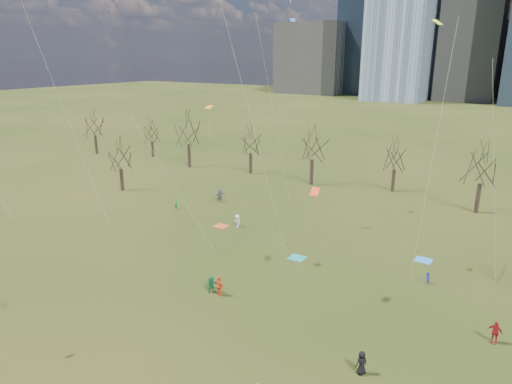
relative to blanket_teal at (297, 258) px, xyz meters
The scene contains 15 objects.
ground 14.68m from the blanket_teal, 103.65° to the right, with size 500.00×500.00×0.00m, color black.
downtown_skyline 200.30m from the blanket_teal, 91.72° to the left, with size 212.50×78.00×118.00m.
bare_tree_row 24.02m from the blanket_teal, 98.80° to the left, with size 113.04×29.80×9.50m.
blanket_teal is the anchor object (origin of this frame).
blanket_navy 12.62m from the blanket_teal, 29.35° to the left, with size 1.60×1.50×0.03m, color #2A78C4.
blanket_crimson 12.22m from the blanket_teal, 164.50° to the left, with size 1.60×1.50×0.03m, color #BB4525.
person_4 10.44m from the blanket_teal, 102.52° to the right, with size 1.01×0.42×1.73m, color #F34E1B.
person_5 10.62m from the blanket_teal, 107.30° to the right, with size 1.45×0.46×1.57m, color #1C8047.
person_6 17.68m from the blanket_teal, 49.80° to the right, with size 0.80×0.52×1.63m, color black.
person_8 12.43m from the blanket_teal, ahead, with size 0.54×0.42×1.11m, color #263BA6.
person_9 10.80m from the blanket_teal, 157.94° to the left, with size 0.99×0.57×1.54m, color silver.
person_10 19.10m from the blanket_teal, 16.30° to the right, with size 1.03×0.43×1.75m, color #A6171C.
person_11 20.62m from the blanket_teal, 148.13° to the left, with size 1.81×0.58×1.95m, color #5B5B60.
person_13 21.31m from the blanket_teal, 165.49° to the left, with size 0.59×0.39×1.63m, color #1C7E37.
kites_airborne 13.78m from the blanket_teal, 102.81° to the right, with size 53.97×41.34×30.28m.
Camera 1 is at (22.11, -23.77, 19.62)m, focal length 32.00 mm.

